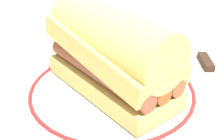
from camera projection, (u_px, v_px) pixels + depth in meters
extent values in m
plane|color=silver|center=(116.00, 89.00, 0.48)|extent=(1.50, 1.50, 0.00)
cylinder|color=white|center=(112.00, 93.00, 0.46)|extent=(0.26, 0.26, 0.01)
torus|color=maroon|center=(112.00, 90.00, 0.46)|extent=(0.24, 0.24, 0.01)
cube|color=#D8BC61|center=(112.00, 80.00, 0.45)|extent=(0.20, 0.09, 0.03)
cylinder|color=brown|center=(97.00, 71.00, 0.42)|extent=(0.20, 0.03, 0.02)
cylinder|color=brown|center=(112.00, 65.00, 0.44)|extent=(0.20, 0.03, 0.02)
cylinder|color=brown|center=(126.00, 59.00, 0.45)|extent=(0.20, 0.03, 0.02)
cube|color=#DBBC60|center=(112.00, 47.00, 0.42)|extent=(0.21, 0.09, 0.06)
cylinder|color=#D7C163|center=(112.00, 37.00, 0.42)|extent=(0.20, 0.08, 0.08)
cube|color=silver|center=(195.00, 45.00, 0.61)|extent=(0.08, 0.07, 0.01)
cube|color=black|center=(206.00, 62.00, 0.55)|extent=(0.05, 0.05, 0.01)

